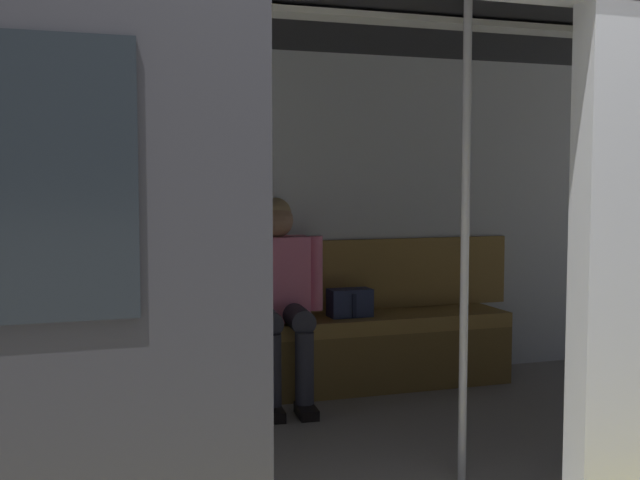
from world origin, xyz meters
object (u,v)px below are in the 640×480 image
Objects in this scene: grab_pole_door at (245,250)px; person_seated at (278,286)px; train_car at (298,141)px; grab_pole_far at (465,241)px; handbag at (350,303)px; book at (220,321)px; bench_seat at (263,340)px.

person_seated is at bearing -109.65° from grab_pole_door.
grab_pole_door is (0.40, 0.65, -0.43)m from train_car.
grab_pole_far is (-0.41, 1.46, 0.35)m from person_seated.
handbag is at bearing -122.05° from grab_pole_door.
grab_pole_door reaches higher than book.
person_seated is 0.50m from handbag.
handbag is at bearing -170.63° from person_seated.
bench_seat is 1.83m from grab_pole_door.
bench_seat is at bearing -178.39° from book.
person_seated is 1.72m from grab_pole_door.
train_car is at bearing 80.20° from person_seated.
grab_pole_door is (1.04, 1.66, 0.49)m from handbag.
book is (0.24, -0.04, 0.12)m from bench_seat.
grab_pole_door is (0.24, 1.68, 0.56)m from book.
handbag is 0.13× the size of grab_pole_far.
book is at bearing -64.84° from grab_pole_far.
grab_pole_door is 0.98m from grab_pole_far.
train_car reaches higher than bench_seat.
person_seated is 5.38× the size of book.
grab_pole_door and grab_pole_far have the same top height.
handbag is at bearing -177.29° from bench_seat.
grab_pole_door is 1.00× the size of grab_pole_far.
person_seated reaches higher than bench_seat.
bench_seat is at bearing -72.14° from grab_pole_far.
person_seated is at bearing -74.38° from grab_pole_far.
grab_pole_far is at bearing 105.62° from person_seated.
train_car reaches higher than book.
train_car is at bearing -121.72° from grab_pole_door.
bench_seat is 1.53× the size of grab_pole_far.
grab_pole_door is at bearing 57.95° from handbag.
grab_pole_far is at bearing 107.86° from bench_seat.
train_car is at bearing 110.59° from book.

